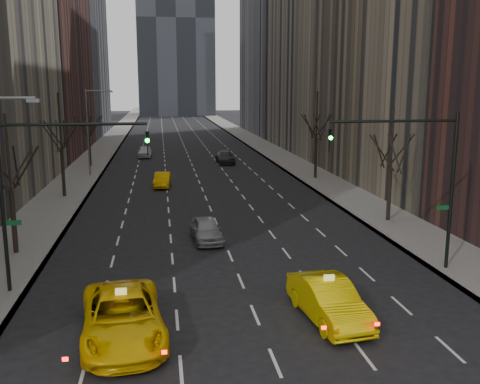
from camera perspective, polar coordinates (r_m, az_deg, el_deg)
name	(u,v)px	position (r m, az deg, el deg)	size (l,w,h in m)	color
sidewalk_left	(104,149)	(83.59, -14.34, 4.47)	(4.50, 320.00, 0.15)	slate
sidewalk_right	(263,146)	(84.67, 2.44, 4.89)	(4.50, 320.00, 0.15)	slate
tree_lw_b	(11,191)	(32.24, -23.23, 0.14)	(3.36, 3.50, 7.82)	black
tree_lw_c	(62,151)	(47.66, -18.49, 4.18)	(3.36, 3.50, 8.74)	black
tree_lw_d	(89,137)	(65.42, -15.81, 5.68)	(3.36, 3.50, 7.36)	black
tree_rw_b	(390,170)	(38.45, 15.75, 2.29)	(3.36, 3.50, 7.82)	black
tree_rw_c	(316,140)	(55.19, 8.14, 5.53)	(3.36, 3.50, 8.74)	black
traffic_mast_left	(40,176)	(25.51, -20.59, 1.66)	(6.69, 0.39, 8.00)	black
traffic_mast_right	(422,167)	(28.04, 18.84, 2.58)	(6.69, 0.39, 8.00)	black
streetlight_far	(91,123)	(58.19, -15.62, 7.09)	(2.83, 0.22, 9.00)	slate
taxi_suv	(123,317)	(21.10, -12.41, -12.87)	(2.97, 6.43, 1.79)	yellow
taxi_sedan	(328,300)	(22.50, 9.41, -11.30)	(1.80, 5.17, 1.70)	yellow
silver_sedan_ahead	(206,229)	(33.10, -3.61, -4.01)	(1.71, 4.25, 1.45)	gray
far_taxi	(163,180)	(51.20, -8.26, 1.30)	(1.45, 4.16, 1.37)	#EEA505
far_suv_grey	(225,157)	(66.37, -1.60, 3.73)	(2.08, 5.13, 1.49)	#2A2A2F
far_car_white	(145,152)	(73.19, -10.13, 4.27)	(1.79, 4.46, 1.52)	silver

